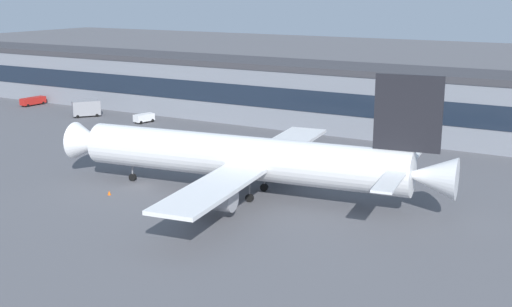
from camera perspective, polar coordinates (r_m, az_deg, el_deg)
ground_plane at (r=98.12m, az=-9.68°, el=-2.74°), size 600.00×600.00×0.00m
terminal_building at (r=139.52m, az=3.93°, el=5.10°), size 203.28×14.82×12.96m
airliner at (r=90.97m, az=-0.75°, el=-0.38°), size 56.42×48.09×17.72m
belt_loader at (r=172.56m, az=-18.48°, el=4.31°), size 2.46×6.52×1.95m
follow_me_car at (r=144.14m, az=-9.58°, el=3.04°), size 2.84×4.71×1.85m
stair_truck at (r=153.46m, az=-14.35°, el=3.79°), size 5.60×6.20×3.55m
traffic_cone_0 at (r=94.63m, az=-12.43°, el=-3.29°), size 0.51×0.51×0.63m
traffic_cone_1 at (r=87.74m, az=-7.55°, el=-4.48°), size 0.44×0.44×0.55m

